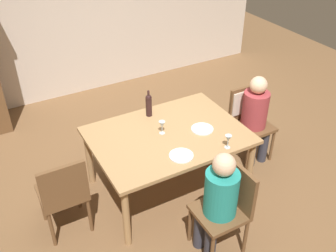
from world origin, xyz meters
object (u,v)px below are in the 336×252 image
object	(u,v)px
chair_left_end	(63,192)
person_man_bearded	(218,198)
handbag	(58,196)
chair_near	(227,204)
wine_glass_near_left	(228,139)
wine_bottle_tall_green	(149,104)
wine_glass_centre	(162,125)
chair_right_end	(247,113)
dinner_plate_host	(202,129)
dining_table	(168,140)
person_woman_host	(256,114)
dinner_plate_guest_left	(181,156)

from	to	relation	value
chair_left_end	person_man_bearded	world-z (taller)	person_man_bearded
chair_left_end	handbag	distance (m)	0.61
chair_near	person_man_bearded	world-z (taller)	person_man_bearded
chair_near	wine_glass_near_left	bearing A→B (deg)	-34.35
wine_bottle_tall_green	wine_glass_centre	distance (m)	0.39
chair_right_end	dinner_plate_host	distance (m)	0.88
wine_bottle_tall_green	dining_table	bearing A→B (deg)	-88.81
dining_table	handbag	size ratio (longest dim) A/B	5.79
wine_glass_centre	wine_bottle_tall_green	bearing A→B (deg)	84.01
wine_glass_centre	handbag	distance (m)	1.40
chair_right_end	person_man_bearded	bearing A→B (deg)	41.98
wine_glass_near_left	dinner_plate_host	world-z (taller)	wine_glass_near_left
dining_table	wine_glass_near_left	world-z (taller)	wine_glass_near_left
dining_table	wine_bottle_tall_green	xyz separation A→B (m)	(-0.01, 0.43, 0.22)
chair_left_end	person_woman_host	world-z (taller)	person_woman_host
dinner_plate_guest_left	chair_left_end	bearing A→B (deg)	164.53
person_woman_host	wine_glass_near_left	world-z (taller)	person_woman_host
chair_left_end	handbag	xyz separation A→B (m)	(0.00, 0.44, -0.42)
wine_glass_near_left	handbag	bearing A→B (deg)	151.90
chair_right_end	wine_glass_near_left	distance (m)	1.04
person_man_bearded	wine_glass_centre	xyz separation A→B (m)	(-0.02, 1.01, 0.21)
dining_table	dinner_plate_host	xyz separation A→B (m)	(0.36, -0.11, 0.09)
wine_glass_centre	chair_right_end	bearing A→B (deg)	3.85
dining_table	wine_glass_centre	size ratio (longest dim) A/B	10.88
dining_table	chair_right_end	distance (m)	1.20
chair_near	wine_bottle_tall_green	xyz separation A→B (m)	(-0.10, 1.40, 0.36)
person_woman_host	dinner_plate_host	distance (m)	0.84
handbag	dining_table	bearing A→B (deg)	-16.38
chair_near	person_woman_host	bearing A→B (deg)	-49.42
person_man_bearded	dining_table	bearing A→B (deg)	-1.52
person_man_bearded	wine_glass_near_left	size ratio (longest dim) A/B	7.60
dinner_plate_host	chair_near	bearing A→B (deg)	-107.73
chair_near	dinner_plate_host	xyz separation A→B (m)	(0.28, 0.86, 0.23)
chair_near	dinner_plate_host	bearing A→B (deg)	-17.73
chair_right_end	dinner_plate_host	bearing A→B (deg)	15.70
chair_right_end	handbag	bearing A→B (deg)	-5.43
wine_bottle_tall_green	chair_near	bearing A→B (deg)	-86.07
wine_bottle_tall_green	wine_glass_near_left	xyz separation A→B (m)	(0.42, -0.93, -0.04)
handbag	wine_glass_centre	bearing A→B (deg)	-15.18
person_woman_host	wine_bottle_tall_green	bearing A→B (deg)	-20.73
chair_right_end	dinner_plate_guest_left	size ratio (longest dim) A/B	3.81
chair_left_end	wine_glass_centre	xyz separation A→B (m)	(1.14, 0.13, 0.33)
chair_right_end	wine_glass_centre	bearing A→B (deg)	3.85
chair_near	person_man_bearded	size ratio (longest dim) A/B	0.81
chair_near	chair_left_end	distance (m)	1.55
dining_table	chair_left_end	size ratio (longest dim) A/B	1.76
wine_glass_near_left	dinner_plate_host	bearing A→B (deg)	96.38
wine_bottle_tall_green	wine_glass_near_left	distance (m)	1.02
person_man_bearded	wine_glass_centre	bearing A→B (deg)	1.35
person_woman_host	dinner_plate_guest_left	size ratio (longest dim) A/B	4.71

